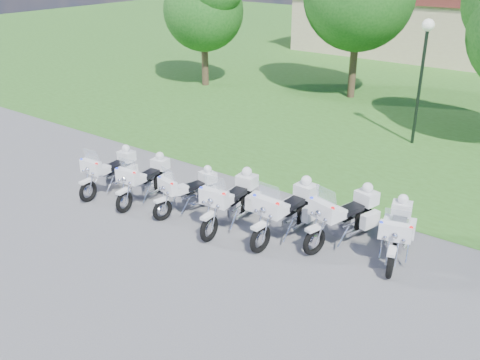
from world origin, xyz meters
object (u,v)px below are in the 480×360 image
Objects in this scene: motorcycle_0 at (111,171)px; lamp_post at (424,52)px; motorcycle_6 at (397,231)px; motorcycle_1 at (145,179)px; motorcycle_3 at (231,200)px; motorcycle_5 at (345,216)px; motorcycle_2 at (189,191)px; motorcycle_4 at (287,210)px.

lamp_post is (5.91, 9.80, 2.80)m from motorcycle_0.
motorcycle_6 is at bearing -72.44° from lamp_post.
motorcycle_6 is (7.16, 1.42, 0.02)m from motorcycle_1.
lamp_post is (1.59, 9.33, 2.74)m from motorcycle_3.
motorcycle_5 is 1.34m from motorcycle_6.
motorcycle_3 is at bearing -165.25° from motorcycle_2.
motorcycle_2 is at bearing -3.41° from motorcycle_6.
motorcycle_4 is 0.57× the size of lamp_post.
lamp_post is at bearing -121.74° from motorcycle_1.
motorcycle_0 is 5.92m from motorcycle_4.
motorcycle_3 is 1.08× the size of motorcycle_6.
motorcycle_0 is at bearing 0.32° from motorcycle_1.
motorcycle_0 is at bearing 26.56° from motorcycle_5.
motorcycle_6 is at bearing -156.05° from motorcycle_2.
motorcycle_1 is at bearing 20.95° from motorcycle_2.
motorcycle_2 is 0.83× the size of motorcycle_4.
motorcycle_3 is 0.55× the size of lamp_post.
motorcycle_3 reaches higher than motorcycle_1.
motorcycle_5 is at bearing -173.76° from motorcycle_1.
motorcycle_6 is 9.05m from lamp_post.
lamp_post reaches higher than motorcycle_0.
motorcycle_5 is at bearing -165.46° from motorcycle_3.
motorcycle_1 is at bearing 27.66° from motorcycle_5.
motorcycle_5 is 1.07× the size of motorcycle_6.
motorcycle_4 is 1.47m from motorcycle_5.
motorcycle_2 is 0.92× the size of motorcycle_6.
lamp_post is at bearing -125.19° from motorcycle_0.
motorcycle_4 is at bearing -178.08° from motorcycle_1.
motorcycle_4 is at bearing 0.78° from motorcycle_6.
motorcycle_1 is 0.50× the size of lamp_post.
motorcycle_3 reaches higher than motorcycle_6.
motorcycle_1 is (1.35, 0.16, 0.00)m from motorcycle_0.
motorcycle_0 is 1.07× the size of motorcycle_2.
motorcycle_2 is 0.86× the size of motorcycle_5.
motorcycle_2 is 3.04m from motorcycle_4.
motorcycle_6 reaches higher than motorcycle_1.
motorcycle_3 is (4.33, 0.46, 0.07)m from motorcycle_0.
motorcycle_5 is 8.86m from lamp_post.
motorcycle_0 is 0.50× the size of lamp_post.
motorcycle_1 is 0.99× the size of motorcycle_6.
motorcycle_3 is 9.85m from lamp_post.
motorcycle_0 is 2.88m from motorcycle_2.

